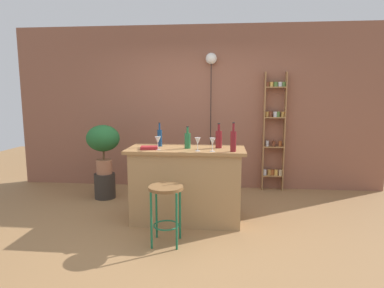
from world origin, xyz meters
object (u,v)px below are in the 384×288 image
Objects in this scene: pendant_globe_light at (211,62)px; bottle_spirits_clear at (219,139)px; bottle_sauce_amber at (233,141)px; wine_glass_center at (198,141)px; plant_stool at (105,186)px; wine_glass_right at (212,142)px; bar_stool at (166,200)px; bottle_olive_oil at (188,140)px; cookbook at (149,148)px; wine_glass_left at (158,140)px; spice_shelf at (274,130)px; bottle_soda_blue at (160,137)px; potted_plant at (103,142)px.

bottle_spirits_clear is at bearing -83.92° from pendant_globe_light.
bottle_sauce_amber is 0.42m from wine_glass_center.
plant_stool is 2.20m from wine_glass_right.
bottle_olive_oil is (0.16, 0.68, 0.57)m from bar_stool.
bar_stool is 2.06× the size of bottle_spirits_clear.
bottle_spirits_clear is at bearing 75.11° from wine_glass_right.
wine_glass_center is 0.18m from wine_glass_right.
wine_glass_right is at bearing -176.93° from bottle_sauce_amber.
bottle_olive_oil is 0.49m from cookbook.
plant_stool is 1.68m from wine_glass_left.
wine_glass_left is (-1.66, -1.67, 0.04)m from spice_shelf.
wine_glass_left is 1.00× the size of wine_glass_right.
plant_stool is 2.41× the size of wine_glass_left.
cookbook is at bearing 175.48° from bottle_sauce_amber.
wine_glass_left is (0.03, -0.28, -0.00)m from bottle_soda_blue.
bottle_sauce_amber is at bearing 0.01° from wine_glass_center.
wine_glass_center is at bearing -33.00° from plant_stool.
wine_glass_right reaches higher than bar_stool.
wine_glass_center is at bearing -31.60° from bottle_soda_blue.
bottle_soda_blue reaches higher than cookbook.
plant_stool is 1.53m from cookbook.
cookbook is at bearing -137.32° from spice_shelf.
wine_glass_left is at bearing -42.25° from potted_plant.
spice_shelf reaches higher than bar_stool.
cookbook is (-0.47, -0.10, -0.09)m from bottle_olive_oil.
potted_plant is at bearing 146.30° from bottle_soda_blue.
potted_plant is 2.46× the size of bottle_soda_blue.
pendant_globe_light reaches higher than wine_glass_left.
cookbook is 0.09× the size of pendant_globe_light.
wine_glass_left is at bearing -83.61° from bottle_soda_blue.
bottle_soda_blue is at bearing -113.50° from pendant_globe_light.
bar_stool is at bearing -50.34° from potted_plant.
spice_shelf reaches higher than wine_glass_left.
bottle_soda_blue is 1.12× the size of bottle_olive_oil.
bottle_soda_blue reaches higher than plant_stool.
bottle_olive_oil is at bearing 127.53° from wine_glass_center.
bottle_spirits_clear is (1.80, -0.76, 0.17)m from potted_plant.
bottle_spirits_clear reaches higher than wine_glass_right.
bottle_spirits_clear is at bearing -5.14° from bottle_soda_blue.
spice_shelf reaches higher than plant_stool.
spice_shelf is 1.87m from bottle_sauce_amber.
pendant_globe_light reaches higher than bar_stool.
bottle_sauce_amber is 0.15× the size of pendant_globe_light.
potted_plant is 4.70× the size of wine_glass_right.
bottle_soda_blue is 1.90m from pendant_globe_light.
bottle_spirits_clear is at bearing 53.65° from bar_stool.
spice_shelf is 2.41m from cookbook.
wine_glass_right is at bearing -16.76° from cookbook.
bottle_soda_blue is at bearing 148.40° from wine_glass_center.
bottle_sauce_amber is at bearing -18.00° from bottle_olive_oil.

